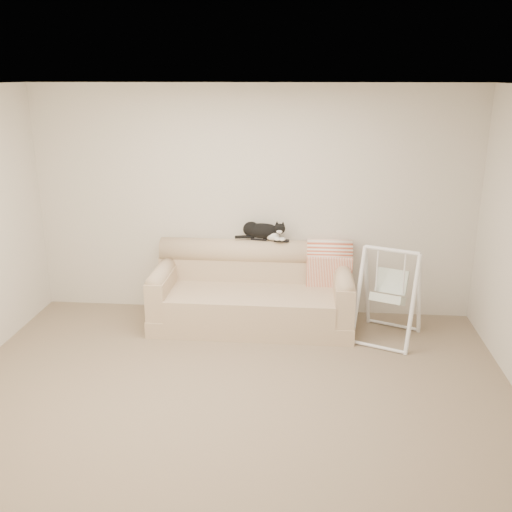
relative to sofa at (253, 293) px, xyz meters
The scene contains 8 objects.
ground_plane 1.65m from the sofa, 91.37° to the right, with size 5.00×5.00×0.00m, color #736452.
room_shell 2.00m from the sofa, 91.37° to the right, with size 5.04×4.04×2.60m.
sofa is the anchor object (origin of this frame).
remote_a 0.61m from the sofa, 80.12° to the left, with size 0.19×0.08×0.03m.
remote_b 0.67m from the sofa, 35.91° to the left, with size 0.17×0.06×0.02m.
tuxedo_cat 0.71m from the sofa, 70.62° to the left, with size 0.58×0.27×0.23m.
throw_blanket 0.95m from the sofa, 15.14° to the left, with size 0.50×0.38×0.58m.
baby_swing 1.48m from the sofa, 10.18° to the right, with size 0.80×0.83×1.00m.
Camera 1 is at (0.61, -4.29, 2.68)m, focal length 40.00 mm.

